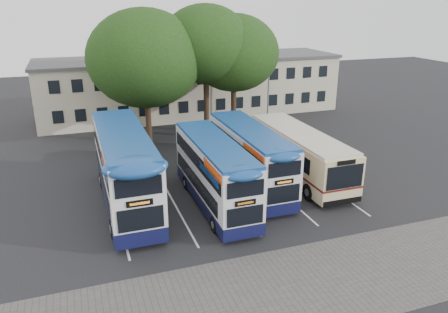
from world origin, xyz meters
name	(u,v)px	position (x,y,z in m)	size (l,w,h in m)	color
ground	(318,221)	(0.00, 0.00, 0.00)	(120.00, 120.00, 0.00)	black
paving_strip	(336,277)	(-2.00, -5.00, 0.01)	(40.00, 6.00, 0.01)	#595654
bay_lines	(227,196)	(-3.75, 5.00, 0.01)	(14.12, 11.00, 0.01)	silver
depot_building	(192,85)	(0.00, 26.99, 3.15)	(32.40, 8.40, 6.20)	beige
lamp_post	(269,74)	(6.00, 19.97, 5.08)	(0.25, 1.05, 9.06)	gray
tree_left	(145,58)	(-6.46, 17.87, 7.36)	(9.66, 9.66, 11.47)	black
tree_mid	(206,44)	(-1.11, 17.94, 8.34)	(7.97, 7.97, 11.75)	black
tree_right	(234,53)	(1.67, 18.32, 7.45)	(8.15, 8.15, 10.93)	black
bus_dd_left	(125,165)	(-10.01, 5.77, 2.62)	(2.76, 11.40, 4.75)	#10123C
bus_dd_mid	(215,170)	(-4.89, 4.05, 2.27)	(2.40, 9.91, 4.13)	#10123C
bus_dd_right	(250,155)	(-1.86, 5.80, 2.29)	(2.42, 9.97, 4.15)	#10123C
bus_single	(298,151)	(2.19, 6.55, 1.89)	(2.85, 11.21, 3.34)	beige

